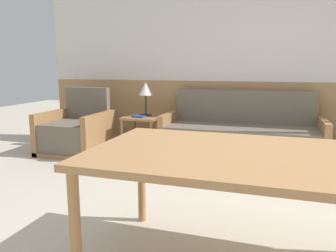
{
  "coord_description": "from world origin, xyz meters",
  "views": [
    {
      "loc": [
        -0.07,
        -2.25,
        1.21
      ],
      "look_at": [
        -1.14,
        1.12,
        0.57
      ],
      "focal_mm": 35.0,
      "sensor_mm": 36.0,
      "label": 1
    }
  ],
  "objects_px": {
    "couch": "(241,138)",
    "side_table": "(142,122)",
    "armchair": "(76,133)",
    "dining_table": "(247,164)",
    "table_lamp": "(146,91)"
  },
  "relations": [
    {
      "from": "couch",
      "to": "side_table",
      "type": "distance_m",
      "value": 1.41
    },
    {
      "from": "couch",
      "to": "armchair",
      "type": "bearing_deg",
      "value": -170.03
    },
    {
      "from": "dining_table",
      "to": "table_lamp",
      "type": "bearing_deg",
      "value": 121.9
    },
    {
      "from": "armchair",
      "to": "dining_table",
      "type": "bearing_deg",
      "value": -42.57
    },
    {
      "from": "couch",
      "to": "dining_table",
      "type": "distance_m",
      "value": 2.61
    },
    {
      "from": "armchair",
      "to": "side_table",
      "type": "xyz_separation_m",
      "value": [
        0.86,
        0.39,
        0.14
      ]
    },
    {
      "from": "couch",
      "to": "dining_table",
      "type": "relative_size",
      "value": 1.17
    },
    {
      "from": "armchair",
      "to": "dining_table",
      "type": "xyz_separation_m",
      "value": [
        2.53,
        -2.16,
        0.4
      ]
    },
    {
      "from": "table_lamp",
      "to": "dining_table",
      "type": "relative_size",
      "value": 0.28
    },
    {
      "from": "couch",
      "to": "table_lamp",
      "type": "distance_m",
      "value": 1.51
    },
    {
      "from": "side_table",
      "to": "table_lamp",
      "type": "height_order",
      "value": "table_lamp"
    },
    {
      "from": "side_table",
      "to": "couch",
      "type": "bearing_deg",
      "value": 0.46
    },
    {
      "from": "armchair",
      "to": "side_table",
      "type": "distance_m",
      "value": 0.96
    },
    {
      "from": "couch",
      "to": "table_lamp",
      "type": "relative_size",
      "value": 4.23
    },
    {
      "from": "couch",
      "to": "table_lamp",
      "type": "xyz_separation_m",
      "value": [
        -1.38,
        0.08,
        0.6
      ]
    }
  ]
}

